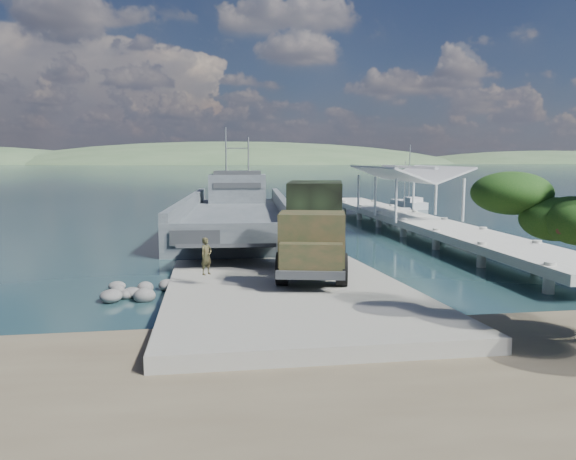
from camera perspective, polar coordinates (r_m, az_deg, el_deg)
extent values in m
plane|color=#173738|center=(24.91, -0.45, -6.30)|extent=(1400.00, 1400.00, 0.00)
cube|color=gray|center=(23.89, -0.11, -6.27)|extent=(10.00, 18.00, 0.50)
cube|color=#A4A49A|center=(45.33, 12.70, 0.97)|extent=(4.00, 44.00, 0.50)
cube|color=#454D51|center=(46.61, -5.35, 0.56)|extent=(10.40, 27.86, 2.27)
cube|color=#454D51|center=(46.70, -10.07, 2.57)|extent=(2.78, 27.24, 1.18)
cube|color=#454D51|center=(46.50, -0.66, 2.66)|extent=(2.78, 27.24, 1.18)
cube|color=#454D51|center=(33.12, -5.93, -1.33)|extent=(8.19, 1.03, 2.36)
cube|color=#454D51|center=(55.46, -5.15, 4.23)|extent=(5.74, 4.07, 2.73)
cube|color=#303336|center=(55.40, -5.17, 5.83)|extent=(4.77, 3.27, 0.36)
cylinder|color=gray|center=(55.42, -6.33, 7.98)|extent=(0.15, 0.15, 4.55)
cylinder|color=gray|center=(55.37, -4.05, 7.53)|extent=(0.15, 0.15, 3.64)
cylinder|color=black|center=(23.82, -0.58, -3.96)|extent=(0.79, 1.49, 1.42)
cylinder|color=black|center=(23.74, 5.47, -4.03)|extent=(0.79, 1.49, 1.42)
cylinder|color=black|center=(27.44, 0.08, -2.45)|extent=(0.79, 1.49, 1.42)
cylinder|color=black|center=(27.37, 5.32, -2.51)|extent=(0.79, 1.49, 1.42)
cylinder|color=black|center=(29.59, 0.39, -1.74)|extent=(0.79, 1.49, 1.42)
cylinder|color=black|center=(29.52, 5.25, -1.79)|extent=(0.79, 1.49, 1.42)
cube|color=black|center=(26.71, 2.66, -2.38)|extent=(4.19, 8.60, 0.27)
cube|color=#222F1A|center=(23.63, 2.46, -0.84)|extent=(3.14, 2.73, 2.18)
cube|color=#222F1A|center=(22.43, 2.35, -2.69)|extent=(2.66, 1.52, 1.09)
cube|color=#222F1A|center=(28.15, 2.75, -1.09)|extent=(3.77, 5.49, 0.38)
cube|color=black|center=(28.18, 2.79, 2.15)|extent=(3.47, 4.62, 2.72)
cube|color=#303336|center=(22.02, 2.29, -4.61)|extent=(2.71, 0.87, 0.33)
imported|color=#222F1A|center=(24.36, -8.28, -3.55)|extent=(0.69, 0.68, 1.61)
cube|color=#BDBDBD|center=(57.30, 11.70, 1.50)|extent=(2.78, 4.88, 0.77)
cube|color=#BDBDBD|center=(56.40, 11.74, 1.93)|extent=(1.56, 1.67, 0.51)
cylinder|color=gray|center=(57.09, 11.77, 4.27)|extent=(0.09, 0.09, 5.11)
cube|color=#BDBDBD|center=(68.52, 12.14, 2.48)|extent=(2.46, 6.46, 1.03)
cube|color=#BDBDBD|center=(67.44, 12.59, 2.98)|extent=(1.78, 1.99, 0.69)
cylinder|color=gray|center=(68.31, 12.23, 5.60)|extent=(0.11, 0.11, 6.88)
ellipsoid|color=black|center=(18.63, 21.75, 3.51)|extent=(2.40, 2.40, 1.37)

